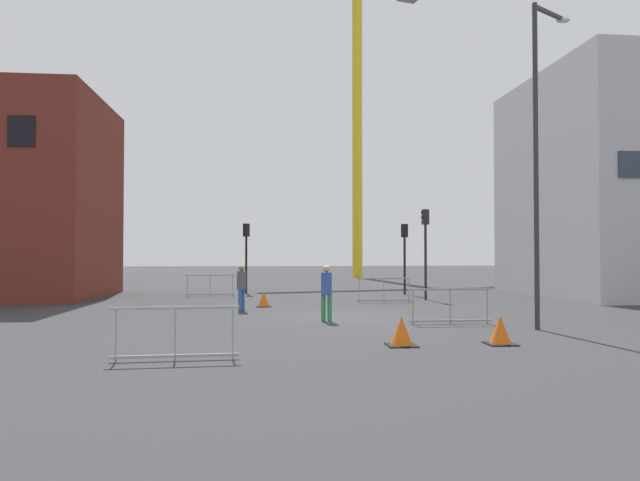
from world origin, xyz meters
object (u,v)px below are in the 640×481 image
object	(u,v)px
traffic_cone_by_barrier	(500,331)
traffic_cone_on_verge	(402,332)
construction_crane	(354,84)
traffic_light_crosswalk	(404,247)
traffic_light_near	(425,239)
traffic_cone_orange	(264,300)
pedestrian_walking	(326,289)
streetlamp_tall	(539,142)
traffic_light_corner	(246,246)
pedestrian_waiting	(242,285)

from	to	relation	value
traffic_cone_by_barrier	traffic_cone_on_verge	world-z (taller)	traffic_cone_on_verge
construction_crane	traffic_cone_on_verge	size ratio (longest dim) A/B	39.00
traffic_light_crosswalk	traffic_cone_by_barrier	world-z (taller)	traffic_light_crosswalk
traffic_light_near	traffic_light_crosswalk	size ratio (longest dim) A/B	1.13
traffic_cone_orange	traffic_cone_on_verge	distance (m)	10.61
traffic_light_crosswalk	pedestrian_walking	xyz separation A→B (m)	(-5.42, -11.62, -1.46)
traffic_light_near	streetlamp_tall	bearing A→B (deg)	-88.24
traffic_light_corner	traffic_cone_orange	bearing A→B (deg)	-83.24
construction_crane	traffic_cone_by_barrier	world-z (taller)	construction_crane
traffic_light_crosswalk	traffic_cone_by_barrier	xyz separation A→B (m)	(-1.86, -16.54, -2.18)
pedestrian_walking	traffic_cone_by_barrier	bearing A→B (deg)	-54.13
pedestrian_waiting	construction_crane	bearing A→B (deg)	73.06
construction_crane	pedestrian_walking	xyz separation A→B (m)	(-6.09, -32.52, -16.32)
streetlamp_tall	traffic_cone_by_barrier	bearing A→B (deg)	-132.03
traffic_cone_orange	traffic_cone_on_verge	xyz separation A→B (m)	(3.15, -10.14, 0.03)
traffic_light_corner	pedestrian_waiting	xyz separation A→B (m)	(0.11, -9.67, -1.54)
traffic_cone_by_barrier	traffic_cone_on_verge	bearing A→B (deg)	179.34
streetlamp_tall	pedestrian_waiting	bearing A→B (deg)	145.65
traffic_cone_on_verge	pedestrian_waiting	bearing A→B (deg)	115.49
traffic_cone_orange	pedestrian_walking	bearing A→B (deg)	-69.63
streetlamp_tall	traffic_light_near	world-z (taller)	streetlamp_tall
streetlamp_tall	pedestrian_waiting	size ratio (longest dim) A/B	5.43
traffic_cone_orange	traffic_cone_by_barrier	distance (m)	11.56
construction_crane	pedestrian_waiting	size ratio (longest dim) A/B	15.79
traffic_cone_orange	streetlamp_tall	bearing A→B (deg)	-44.66
traffic_light_crosswalk	pedestrian_waiting	xyz separation A→B (m)	(-8.19, -8.18, -1.51)
streetlamp_tall	traffic_cone_orange	bearing A→B (deg)	135.34
pedestrian_walking	traffic_cone_by_barrier	xyz separation A→B (m)	(3.56, -4.92, -0.72)
construction_crane	pedestrian_waiting	xyz separation A→B (m)	(-8.86, -29.08, -16.36)
traffic_light_near	traffic_cone_orange	xyz separation A→B (m)	(-7.43, -2.72, -2.51)
construction_crane	traffic_light_crosswalk	world-z (taller)	construction_crane
traffic_cone_orange	traffic_cone_by_barrier	world-z (taller)	traffic_cone_by_barrier
construction_crane	pedestrian_walking	world-z (taller)	construction_crane
traffic_light_corner	traffic_cone_on_verge	xyz separation A→B (m)	(4.08, -18.00, -2.21)
traffic_light_near	traffic_cone_on_verge	size ratio (longest dim) A/B	6.07
traffic_light_near	traffic_light_corner	distance (m)	9.83
traffic_cone_on_verge	traffic_light_crosswalk	bearing A→B (deg)	75.68
traffic_light_crosswalk	traffic_light_near	bearing A→B (deg)	-88.90
traffic_light_crosswalk	construction_crane	bearing A→B (deg)	88.16
pedestrian_walking	pedestrian_waiting	distance (m)	4.42
pedestrian_waiting	traffic_cone_orange	size ratio (longest dim) A/B	2.74
construction_crane	traffic_light_corner	world-z (taller)	construction_crane
construction_crane	pedestrian_walking	size ratio (longest dim) A/B	15.17
streetlamp_tall	pedestrian_waiting	xyz separation A→B (m)	(-8.58, 5.86, -4.30)
pedestrian_walking	traffic_cone_by_barrier	distance (m)	6.11
traffic_light_corner	traffic_light_near	bearing A→B (deg)	-31.59
traffic_light_corner	traffic_light_crosswalk	size ratio (longest dim) A/B	1.02
traffic_light_near	traffic_light_corner	world-z (taller)	traffic_light_near
streetlamp_tall	traffic_light_crosswalk	xyz separation A→B (m)	(-0.39, 14.04, -2.80)
traffic_cone_orange	traffic_light_crosswalk	bearing A→B (deg)	40.88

